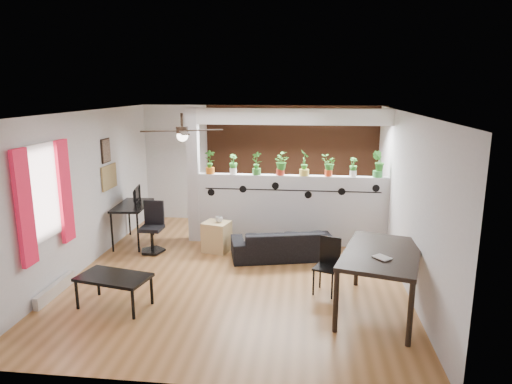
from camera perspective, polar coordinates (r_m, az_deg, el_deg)
name	(u,v)px	position (r m, az deg, el deg)	size (l,w,h in m)	color
room_shell	(238,195)	(7.27, -2.20, -0.36)	(6.30, 7.10, 2.90)	brown
partition_wall	(292,210)	(8.81, 4.47, -2.23)	(3.60, 0.18, 1.35)	#BCBCC1
ceiling_header	(293,117)	(8.52, 4.68, 9.38)	(3.60, 0.18, 0.30)	silver
pier_column	(194,176)	(8.93, -7.81, 2.02)	(0.22, 0.20, 2.60)	#BCBCC1
brick_panel	(295,165)	(10.11, 4.84, 3.36)	(3.90, 0.05, 2.60)	#AE5932
vine_decal	(292,190)	(8.62, 4.49, 0.21)	(3.31, 0.01, 0.30)	black
window_assembly	(44,195)	(7.00, -24.99, -0.35)	(0.09, 1.30, 1.55)	white
baseboard_heater	(55,290)	(7.41, -23.83, -11.09)	(0.08, 1.00, 0.18)	beige
corkboard	(109,177)	(8.90, -17.88, 1.80)	(0.03, 0.60, 0.45)	olive
framed_art	(106,151)	(8.77, -18.26, 4.94)	(0.03, 0.34, 0.44)	#8C7259
ceiling_fan	(182,132)	(6.99, -9.21, 7.38)	(1.19, 1.19, 0.43)	black
potted_plant_0	(210,161)	(8.81, -5.78, 3.88)	(0.28, 0.24, 0.47)	#CC6618
potted_plant_1	(233,164)	(8.73, -2.87, 3.57)	(0.24, 0.24, 0.38)	white
potted_plant_2	(257,162)	(8.66, 0.08, 3.73)	(0.29, 0.27, 0.45)	#378530
potted_plant_3	(280,163)	(8.62, 3.07, 3.62)	(0.27, 0.28, 0.43)	#AC2B1B
potted_plant_4	(304,162)	(8.61, 6.08, 3.74)	(0.28, 0.31, 0.49)	gold
potted_plant_5	(329,165)	(8.62, 9.08, 3.37)	(0.24, 0.22, 0.40)	#DD421A
potted_plant_6	(353,166)	(8.66, 12.06, 3.14)	(0.21, 0.19, 0.36)	white
potted_plant_7	(378,164)	(8.70, 15.04, 3.46)	(0.31, 0.28, 0.49)	#328A3B
sofa	(283,244)	(8.18, 3.36, -6.51)	(1.72, 0.68, 0.50)	black
cube_shelf	(217,237)	(8.50, -4.94, -5.58)	(0.46, 0.41, 0.56)	tan
cup	(219,219)	(8.39, -4.65, -3.45)	(0.13, 0.13, 0.11)	gray
computer_desk	(132,208)	(9.10, -15.20, -1.96)	(0.63, 1.11, 0.78)	black
monitor	(135,198)	(9.19, -14.92, -0.76)	(0.05, 0.30, 0.17)	black
office_chair	(153,230)	(8.62, -12.79, -4.70)	(0.48, 0.48, 0.93)	black
dining_table	(382,258)	(6.31, 15.43, -7.99)	(1.34, 1.76, 0.86)	black
book	(378,259)	(5.99, 14.96, -8.09)	(0.16, 0.22, 0.02)	gray
folding_chair	(328,260)	(6.86, 9.04, -8.41)	(0.44, 0.44, 0.83)	black
coffee_table	(114,279)	(6.66, -17.37, -10.36)	(1.06, 0.73, 0.45)	black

